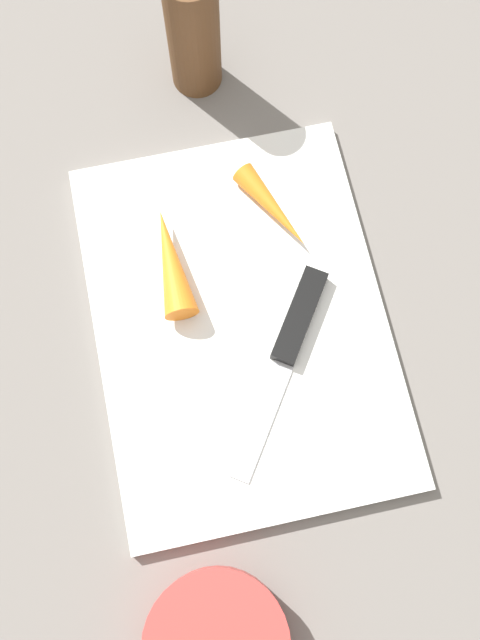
# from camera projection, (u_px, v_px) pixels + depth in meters

# --- Properties ---
(ground_plane) EXTENTS (1.40, 1.40, 0.00)m
(ground_plane) POSITION_uv_depth(u_px,v_px,m) (240.00, 324.00, 0.66)
(ground_plane) COLOR slate
(cutting_board) EXTENTS (0.36, 0.26, 0.01)m
(cutting_board) POSITION_uv_depth(u_px,v_px,m) (240.00, 322.00, 0.65)
(cutting_board) COLOR white
(cutting_board) RESTS_ON ground_plane
(knife) EXTENTS (0.18, 0.13, 0.01)m
(knife) POSITION_uv_depth(u_px,v_px,m) (294.00, 329.00, 0.64)
(knife) COLOR #B7B7BC
(knife) RESTS_ON cutting_board
(carrot_long) EXTENTS (0.10, 0.03, 0.03)m
(carrot_long) POSITION_uv_depth(u_px,v_px,m) (171.00, 261.00, 0.64)
(carrot_long) COLOR orange
(carrot_long) RESTS_ON cutting_board
(carrot_short) EXTENTS (0.09, 0.06, 0.02)m
(carrot_short) POSITION_uv_depth(u_px,v_px,m) (273.00, 208.00, 0.66)
(carrot_short) COLOR orange
(carrot_short) RESTS_ON cutting_board
(pepper_grinder) EXTENTS (0.05, 0.05, 0.14)m
(pepper_grinder) POSITION_uv_depth(u_px,v_px,m) (193.00, 32.00, 0.67)
(pepper_grinder) COLOR brown
(pepper_grinder) RESTS_ON ground_plane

